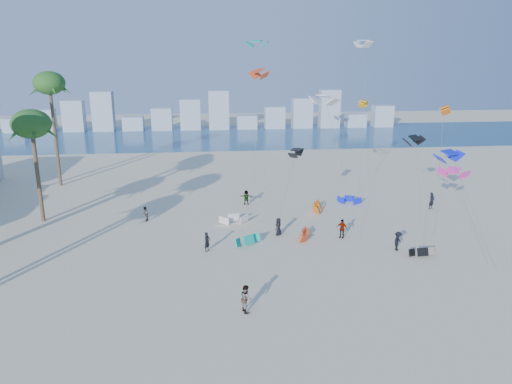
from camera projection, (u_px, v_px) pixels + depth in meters
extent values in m
plane|color=beige|center=(233.00, 336.00, 29.89)|extent=(220.00, 220.00, 0.00)
plane|color=navy|center=(214.00, 137.00, 98.67)|extent=(220.00, 220.00, 0.00)
imported|color=black|center=(207.00, 242.00, 42.34)|extent=(0.72, 0.75, 1.74)
imported|color=gray|center=(246.00, 298.00, 32.53)|extent=(0.96, 1.10, 1.91)
imported|color=black|center=(278.00, 227.00, 46.06)|extent=(0.92, 0.98, 1.68)
imported|color=gray|center=(342.00, 229.00, 45.38)|extent=(1.12, 0.99, 1.82)
imported|color=black|center=(398.00, 241.00, 42.52)|extent=(1.23, 1.24, 1.72)
imported|color=gray|center=(246.00, 197.00, 55.26)|extent=(1.58, 0.65, 1.66)
imported|color=black|center=(431.00, 201.00, 53.71)|extent=(0.81, 0.73, 1.86)
imported|color=gray|center=(145.00, 214.00, 49.78)|extent=(0.70, 0.84, 1.55)
cylinder|color=#595959|center=(286.00, 193.00, 46.39)|extent=(2.60, 4.09, 7.57)
cylinder|color=#595959|center=(342.00, 165.00, 46.45)|extent=(2.86, 4.88, 12.60)
cylinder|color=#595959|center=(473.00, 209.00, 40.22)|extent=(2.16, 5.60, 8.50)
cylinder|color=#595959|center=(256.00, 139.00, 54.66)|extent=(1.03, 4.39, 14.66)
cylinder|color=#595959|center=(361.00, 147.00, 59.31)|extent=(0.61, 2.08, 10.96)
cylinder|color=#595959|center=(470.00, 216.00, 41.03)|extent=(1.51, 4.63, 6.89)
cylinder|color=#595959|center=(261.00, 115.00, 61.64)|extent=(0.64, 4.88, 17.97)
cylinder|color=#595959|center=(439.00, 171.00, 46.35)|extent=(1.93, 4.41, 11.62)
cylinder|color=#595959|center=(420.00, 195.00, 42.44)|extent=(0.28, 3.44, 9.48)
cylinder|color=#595959|center=(366.00, 114.00, 62.11)|extent=(1.07, 2.77, 18.00)
cylinder|color=brown|center=(38.00, 174.00, 48.71)|extent=(0.40, 0.40, 9.98)
ellipsoid|color=#26581F|center=(31.00, 124.00, 47.32)|extent=(3.80, 3.80, 2.85)
cylinder|color=brown|center=(55.00, 136.00, 61.47)|extent=(0.40, 0.40, 12.99)
ellipsoid|color=#26581F|center=(49.00, 83.00, 59.65)|extent=(3.80, 3.80, 2.85)
cube|color=#9EADBF|center=(15.00, 125.00, 103.77)|extent=(4.40, 3.00, 3.00)
cube|color=#9EADBF|center=(44.00, 120.00, 104.11)|extent=(4.40, 3.00, 4.80)
cube|color=#9EADBF|center=(74.00, 116.00, 104.46)|extent=(4.40, 3.00, 6.60)
cube|color=#9EADBF|center=(103.00, 111.00, 104.80)|extent=(4.40, 3.00, 8.40)
cube|color=#9EADBF|center=(133.00, 123.00, 106.15)|extent=(4.40, 3.00, 3.00)
cube|color=#9EADBF|center=(162.00, 119.00, 106.49)|extent=(4.40, 3.00, 4.80)
cube|color=#9EADBF|center=(190.00, 114.00, 106.84)|extent=(4.40, 3.00, 6.60)
cube|color=#9EADBF|center=(219.00, 110.00, 107.18)|extent=(4.40, 3.00, 8.40)
cube|color=#9EADBF|center=(247.00, 122.00, 108.53)|extent=(4.40, 3.00, 3.00)
cube|color=#9EADBF|center=(275.00, 117.00, 108.87)|extent=(4.40, 3.00, 4.80)
cube|color=#9EADBF|center=(302.00, 113.00, 109.22)|extent=(4.40, 3.00, 6.60)
cube|color=#9EADBF|center=(329.00, 109.00, 109.56)|extent=(4.40, 3.00, 8.40)
cube|color=#9EADBF|center=(356.00, 120.00, 110.91)|extent=(4.40, 3.00, 3.00)
cube|color=#9EADBF|center=(382.00, 116.00, 111.25)|extent=(4.40, 3.00, 4.80)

